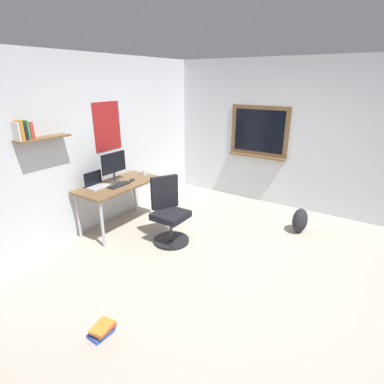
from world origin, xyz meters
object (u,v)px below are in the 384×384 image
at_px(laptop, 96,184).
at_px(monitor_primary, 114,165).
at_px(office_chair, 169,215).
at_px(backpack, 300,220).
at_px(keyboard, 119,185).
at_px(computer_mouse, 132,180).
at_px(coffee_mug, 144,172).
at_px(desk, 119,188).
at_px(book_stack_on_floor, 102,330).

height_order(laptop, monitor_primary, monitor_primary).
xyz_separation_m(office_chair, backpack, (1.32, -1.53, -0.22)).
bearing_deg(monitor_primary, keyboard, -118.17).
bearing_deg(backpack, monitor_primary, 117.98).
xyz_separation_m(keyboard, computer_mouse, (0.28, -0.00, 0.01)).
bearing_deg(coffee_mug, laptop, 167.94).
bearing_deg(laptop, coffee_mug, -12.06).
relative_size(monitor_primary, backpack, 1.21).
relative_size(desk, office_chair, 1.39).
height_order(monitor_primary, keyboard, monitor_primary).
bearing_deg(desk, keyboard, -129.30).
relative_size(desk, keyboard, 3.56).
relative_size(laptop, book_stack_on_floor, 1.26).
height_order(office_chair, keyboard, office_chair).
height_order(office_chair, coffee_mug, office_chair).
distance_m(desk, book_stack_on_floor, 2.34).
bearing_deg(backpack, book_stack_on_floor, 162.83).
bearing_deg(book_stack_on_floor, laptop, 49.14).
distance_m(desk, backpack, 2.85).
bearing_deg(desk, computer_mouse, -20.57).
height_order(backpack, book_stack_on_floor, backpack).
height_order(desk, coffee_mug, coffee_mug).
height_order(keyboard, backpack, keyboard).
relative_size(desk, computer_mouse, 12.65).
relative_size(desk, coffee_mug, 14.30).
distance_m(office_chair, book_stack_on_floor, 1.90).
xyz_separation_m(office_chair, coffee_mug, (0.49, 0.89, 0.37)).
xyz_separation_m(desk, laptop, (-0.30, 0.15, 0.13)).
bearing_deg(keyboard, coffee_mug, 4.58).
bearing_deg(desk, monitor_primary, 72.43).
relative_size(keyboard, computer_mouse, 3.56).
height_order(desk, monitor_primary, monitor_primary).
bearing_deg(keyboard, desk, 50.70).
height_order(computer_mouse, book_stack_on_floor, computer_mouse).
relative_size(office_chair, computer_mouse, 9.13).
relative_size(keyboard, backpack, 0.96).
bearing_deg(desk, office_chair, -85.89).
bearing_deg(backpack, coffee_mug, 108.94).
xyz_separation_m(laptop, computer_mouse, (0.51, -0.23, -0.04)).
xyz_separation_m(computer_mouse, book_stack_on_floor, (-1.93, -1.40, -0.69)).
xyz_separation_m(keyboard, coffee_mug, (0.62, 0.05, 0.04)).
height_order(desk, keyboard, keyboard).
xyz_separation_m(office_chair, keyboard, (-0.13, 0.84, 0.33)).
distance_m(computer_mouse, book_stack_on_floor, 2.48).
bearing_deg(office_chair, laptop, 108.72).
distance_m(monitor_primary, computer_mouse, 0.36).
height_order(computer_mouse, coffee_mug, coffee_mug).
relative_size(keyboard, book_stack_on_floor, 1.51).
distance_m(desk, computer_mouse, 0.25).
bearing_deg(laptop, keyboard, -45.27).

